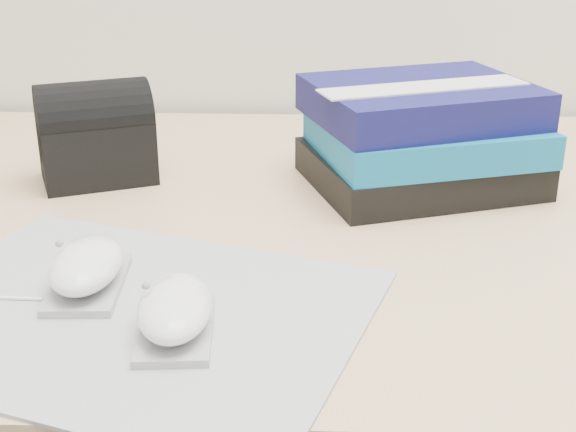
{
  "coord_description": "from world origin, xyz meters",
  "views": [
    {
      "loc": [
        -0.07,
        0.74,
        1.07
      ],
      "look_at": [
        -0.09,
        1.46,
        0.77
      ],
      "focal_mm": 50.0,
      "sensor_mm": 36.0,
      "label": 1
    }
  ],
  "objects_px": {
    "mouse_front": "(175,311)",
    "pouch": "(95,133)",
    "desk": "(361,356)",
    "book_stack": "(422,136)",
    "mouse_rear": "(87,268)"
  },
  "relations": [
    {
      "from": "mouse_front",
      "to": "pouch",
      "type": "relative_size",
      "value": 0.71
    },
    {
      "from": "mouse_rear",
      "to": "mouse_front",
      "type": "relative_size",
      "value": 1.03
    },
    {
      "from": "desk",
      "to": "mouse_rear",
      "type": "bearing_deg",
      "value": -134.76
    },
    {
      "from": "pouch",
      "to": "mouse_rear",
      "type": "bearing_deg",
      "value": -77.69
    },
    {
      "from": "pouch",
      "to": "mouse_front",
      "type": "bearing_deg",
      "value": -67.09
    },
    {
      "from": "pouch",
      "to": "book_stack",
      "type": "bearing_deg",
      "value": -0.41
    },
    {
      "from": "desk",
      "to": "book_stack",
      "type": "relative_size",
      "value": 5.25
    },
    {
      "from": "desk",
      "to": "pouch",
      "type": "bearing_deg",
      "value": 175.93
    },
    {
      "from": "desk",
      "to": "mouse_front",
      "type": "height_order",
      "value": "mouse_front"
    },
    {
      "from": "mouse_front",
      "to": "book_stack",
      "type": "relative_size",
      "value": 0.37
    },
    {
      "from": "mouse_rear",
      "to": "mouse_front",
      "type": "bearing_deg",
      "value": -39.15
    },
    {
      "from": "mouse_front",
      "to": "pouch",
      "type": "height_order",
      "value": "pouch"
    },
    {
      "from": "mouse_rear",
      "to": "pouch",
      "type": "height_order",
      "value": "pouch"
    },
    {
      "from": "desk",
      "to": "book_stack",
      "type": "height_order",
      "value": "book_stack"
    },
    {
      "from": "mouse_front",
      "to": "pouch",
      "type": "distance_m",
      "value": 0.4
    }
  ]
}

